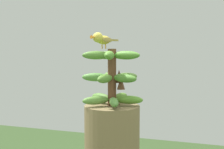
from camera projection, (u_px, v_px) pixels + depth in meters
name	position (u px, v px, depth m)	size (l,w,h in m)	color
banana_bunch	(112.00, 77.00, 1.26)	(0.28, 0.28, 0.26)	brown
perched_bird	(102.00, 39.00, 1.25)	(0.17, 0.08, 0.07)	#C68933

